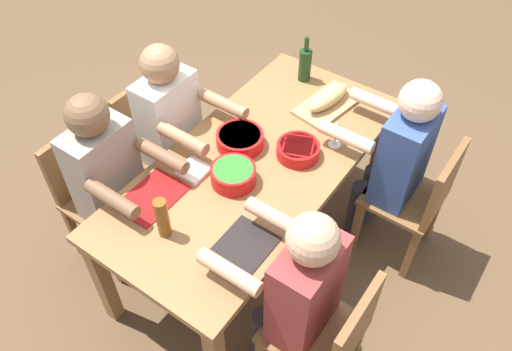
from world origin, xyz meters
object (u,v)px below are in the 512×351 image
chair_far_center (156,140)px  serving_bowl_greens (233,174)px  beer_bottle (162,218)px  wine_glass (337,129)px  diner_near_left (297,289)px  chair_near_right (419,198)px  chair_near_left (329,335)px  diner_far_left (111,177)px  wine_bottle (305,64)px  serving_bowl_salad (298,149)px  diner_near_right (396,156)px  cutting_board (327,105)px  chair_far_left (96,189)px  serving_bowl_pasta (240,139)px  bread_loaf (328,97)px  dining_table (256,172)px  napkin_stack (194,171)px  diner_far_center (175,125)px

chair_far_center → serving_bowl_greens: bearing=-103.7°
beer_bottle → wine_glass: 1.02m
diner_near_left → serving_bowl_greens: bearing=61.4°
chair_near_right → chair_near_left: 0.99m
diner_far_left → diner_near_left: (0.00, -1.13, 0.00)m
chair_near_right → wine_bottle: (0.25, 0.92, 0.37)m
diner_near_left → serving_bowl_salad: size_ratio=5.35×
diner_near_right → wine_bottle: 0.79m
cutting_board → chair_far_left: bearing=142.9°
serving_bowl_pasta → beer_bottle: size_ratio=1.14×
diner_near_left → beer_bottle: 0.67m
chair_far_center → bread_loaf: bearing=-54.1°
serving_bowl_pasta → cutting_board: size_ratio=0.63×
beer_bottle → bread_loaf: bearing=-7.1°
chair_far_left → cutting_board: size_ratio=2.12×
diner_near_right → serving_bowl_salad: bearing=128.8°
wine_bottle → wine_glass: size_ratio=1.75×
dining_table → diner_near_right: (0.49, -0.57, 0.04)m
serving_bowl_salad → bread_loaf: bearing=9.5°
wine_bottle → chair_far_center: bearing=141.9°
chair_far_left → beer_bottle: 0.78m
bread_loaf → napkin_stack: bread_loaf is taller
diner_near_right → chair_near_right: bearing=-90.0°
serving_bowl_greens → chair_near_left: bearing=-112.4°
diner_near_left → serving_bowl_pasta: 0.89m
diner_far_left → napkin_stack: diner_far_left is taller
wine_bottle → bread_loaf: bearing=-120.0°
dining_table → serving_bowl_pasta: 0.20m
chair_near_left → serving_bowl_greens: (0.31, 0.76, 0.31)m
dining_table → diner_near_right: bearing=-48.9°
dining_table → wine_bottle: size_ratio=6.19×
serving_bowl_salad → chair_near_right: bearing=-60.9°
chair_near_right → serving_bowl_pasta: (-0.45, 0.89, 0.30)m
chair_near_right → chair_far_center: (-0.49, 1.50, 0.00)m
wine_glass → napkin_stack: (-0.59, 0.48, -0.10)m
chair_near_left → serving_bowl_greens: size_ratio=3.77×
serving_bowl_greens → napkin_stack: 0.22m
chair_far_left → dining_table: bearing=-56.6°
serving_bowl_pasta → bread_loaf: bread_loaf is taller
napkin_stack → diner_far_left: bearing=124.6°
serving_bowl_salad → napkin_stack: 0.55m
chair_far_center → diner_far_center: size_ratio=0.71×
dining_table → diner_far_left: diner_far_left is taller
dining_table → chair_far_center: chair_far_center is taller
diner_far_center → beer_bottle: bearing=-141.3°
wine_glass → diner_far_center: bearing=112.1°
wine_glass → wine_bottle: bearing=47.6°
cutting_board → bread_loaf: (0.00, 0.00, 0.06)m
chair_far_left → bread_loaf: same height
napkin_stack → bread_loaf: bearing=-18.9°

